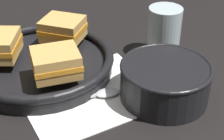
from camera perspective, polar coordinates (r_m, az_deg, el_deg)
ground_plane at (r=0.68m, az=-1.20°, el=-2.48°), size 4.00×4.00×0.00m
napkin at (r=0.66m, az=-3.86°, el=-3.86°), size 0.28×0.25×0.00m
soup_bowl at (r=0.63m, az=8.80°, el=-1.54°), size 0.17×0.17×0.07m
spoon at (r=0.64m, az=-2.48°, el=-4.09°), size 0.15×0.03×0.01m
skillet at (r=0.72m, az=-11.59°, el=1.12°), size 0.30×0.30×0.04m
sandwich_near_right at (r=0.64m, az=-9.31°, el=1.21°), size 0.09×0.08×0.05m
sandwich_far_left at (r=0.76m, az=-8.18°, el=6.78°), size 0.12×0.11×0.05m
drinking_glass at (r=0.76m, az=8.63°, el=6.25°), size 0.07×0.07×0.11m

